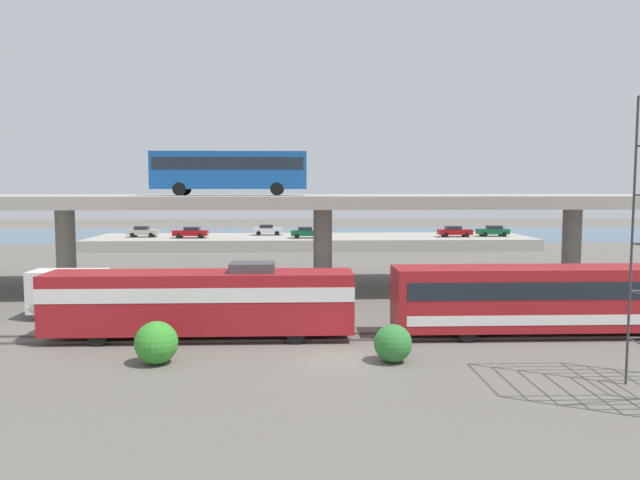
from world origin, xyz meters
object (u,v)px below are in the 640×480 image
(parked_car_3, at_px, (454,231))
(parked_car_4, at_px, (191,232))
(transit_bus_on_overpass, at_px, (229,169))
(service_truck_east, at_px, (84,292))
(parked_car_2, at_px, (268,230))
(train_locomotive, at_px, (185,299))
(parked_car_0, at_px, (306,232))
(train_coach_lead, at_px, (584,297))
(parked_car_5, at_px, (143,231))
(parked_car_1, at_px, (493,231))

(parked_car_3, xyz_separation_m, parked_car_4, (-35.64, -0.47, 0.00))
(transit_bus_on_overpass, bearing_deg, service_truck_east, 49.61)
(service_truck_east, height_order, parked_car_2, service_truck_east)
(service_truck_east, bearing_deg, parked_car_4, 90.86)
(transit_bus_on_overpass, height_order, parked_car_4, transit_bus_on_overpass)
(parked_car_3, distance_m, parked_car_4, 35.65)
(service_truck_east, bearing_deg, train_locomotive, -37.70)
(train_locomotive, distance_m, parked_car_0, 48.66)
(train_coach_lead, distance_m, transit_bus_on_overpass, 27.22)
(parked_car_0, bearing_deg, transit_bus_on_overpass, -101.29)
(parked_car_0, relative_size, parked_car_4, 0.91)
(train_coach_lead, bearing_deg, transit_bus_on_overpass, -36.01)
(parked_car_2, distance_m, parked_car_4, 11.01)
(parked_car_3, height_order, parked_car_4, same)
(transit_bus_on_overpass, xyz_separation_m, parked_car_3, (26.78, 33.99, -7.41))
(parked_car_2, bearing_deg, train_coach_lead, -69.48)
(transit_bus_on_overpass, distance_m, parked_car_3, 43.90)
(parked_car_3, bearing_deg, train_locomotive, -119.20)
(parked_car_4, bearing_deg, train_locomotive, 99.35)
(train_locomotive, relative_size, parked_car_5, 4.40)
(parked_car_3, bearing_deg, parked_car_4, -179.24)
(parked_car_2, xyz_separation_m, parked_car_5, (-16.79, -2.80, -0.00))
(train_coach_lead, relative_size, transit_bus_on_overpass, 1.76)
(train_locomotive, xyz_separation_m, train_coach_lead, (21.98, -0.00, -0.02))
(parked_car_0, relative_size, parked_car_2, 1.00)
(transit_bus_on_overpass, distance_m, service_truck_east, 15.01)
(train_coach_lead, height_order, parked_car_4, train_coach_lead)
(service_truck_east, distance_m, parked_car_1, 60.11)
(service_truck_east, bearing_deg, parked_car_2, 78.87)
(parked_car_2, bearing_deg, parked_car_0, -44.86)
(parked_car_5, bearing_deg, parked_car_2, 9.47)
(service_truck_east, bearing_deg, parked_car_5, 99.35)
(train_locomotive, bearing_deg, parked_car_5, -73.70)
(parked_car_1, xyz_separation_m, parked_car_2, (-31.17, 3.35, -0.00))
(parked_car_3, bearing_deg, service_truck_east, -128.72)
(parked_car_5, bearing_deg, train_locomotive, -73.70)
(train_locomotive, relative_size, transit_bus_on_overpass, 1.47)
(transit_bus_on_overpass, height_order, parked_car_3, transit_bus_on_overpass)
(transit_bus_on_overpass, height_order, parked_car_0, transit_bus_on_overpass)
(service_truck_east, distance_m, parked_car_0, 44.88)
(train_locomotive, relative_size, train_coach_lead, 0.83)
(parked_car_0, bearing_deg, parked_car_1, 4.39)
(service_truck_east, height_order, parked_car_0, service_truck_east)
(parked_car_1, xyz_separation_m, parked_car_3, (-5.56, -0.71, 0.00))
(train_coach_lead, bearing_deg, parked_car_3, -96.48)
(parked_car_2, bearing_deg, parked_car_3, -9.02)
(transit_bus_on_overpass, relative_size, service_truck_east, 1.76)
(train_coach_lead, bearing_deg, parked_car_2, -69.48)
(parked_car_1, bearing_deg, parked_car_3, 7.28)
(transit_bus_on_overpass, relative_size, parked_car_1, 2.82)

